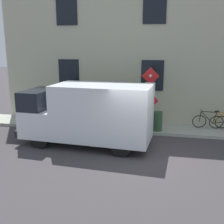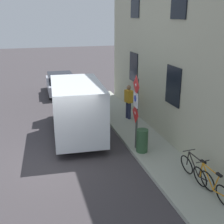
{
  "view_description": "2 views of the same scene",
  "coord_description": "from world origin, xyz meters",
  "px_view_note": "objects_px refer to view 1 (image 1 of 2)",
  "views": [
    {
      "loc": [
        -9.41,
        -0.73,
        3.95
      ],
      "look_at": [
        2.59,
        1.7,
        1.0
      ],
      "focal_mm": 43.81,
      "sensor_mm": 36.0,
      "label": 1
    },
    {
      "loc": [
        -1.0,
        -9.71,
        5.14
      ],
      "look_at": [
        2.1,
        0.92,
        1.4
      ],
      "focal_mm": 46.29,
      "sensor_mm": 36.0,
      "label": 2
    }
  ],
  "objects_px": {
    "bicycle_black": "(211,121)",
    "pedestrian": "(85,104)",
    "litter_bin": "(157,121)",
    "sign_post_stacked": "(150,93)",
    "delivery_van": "(89,113)"
  },
  "relations": [
    {
      "from": "pedestrian",
      "to": "litter_bin",
      "type": "xyz_separation_m",
      "value": [
        -0.75,
        -3.7,
        -0.48
      ]
    },
    {
      "from": "bicycle_black",
      "to": "sign_post_stacked",
      "type": "bearing_deg",
      "value": 14.59
    },
    {
      "from": "sign_post_stacked",
      "to": "delivery_van",
      "type": "distance_m",
      "value": 3.06
    },
    {
      "from": "delivery_van",
      "to": "litter_bin",
      "type": "height_order",
      "value": "delivery_van"
    },
    {
      "from": "bicycle_black",
      "to": "pedestrian",
      "type": "bearing_deg",
      "value": -3.7
    },
    {
      "from": "bicycle_black",
      "to": "litter_bin",
      "type": "height_order",
      "value": "litter_bin"
    },
    {
      "from": "bicycle_black",
      "to": "delivery_van",
      "type": "bearing_deg",
      "value": 24.78
    },
    {
      "from": "sign_post_stacked",
      "to": "bicycle_black",
      "type": "bearing_deg",
      "value": -70.88
    },
    {
      "from": "pedestrian",
      "to": "litter_bin",
      "type": "bearing_deg",
      "value": -116.91
    },
    {
      "from": "delivery_van",
      "to": "pedestrian",
      "type": "distance_m",
      "value": 2.99
    },
    {
      "from": "litter_bin",
      "to": "bicycle_black",
      "type": "bearing_deg",
      "value": -71.24
    },
    {
      "from": "sign_post_stacked",
      "to": "litter_bin",
      "type": "relative_size",
      "value": 3.12
    },
    {
      "from": "bicycle_black",
      "to": "pedestrian",
      "type": "height_order",
      "value": "pedestrian"
    },
    {
      "from": "litter_bin",
      "to": "sign_post_stacked",
      "type": "bearing_deg",
      "value": 111.41
    },
    {
      "from": "pedestrian",
      "to": "delivery_van",
      "type": "bearing_deg",
      "value": -175.76
    }
  ]
}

